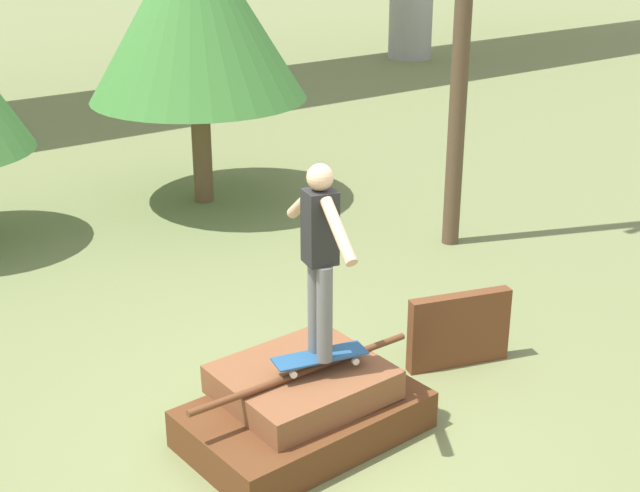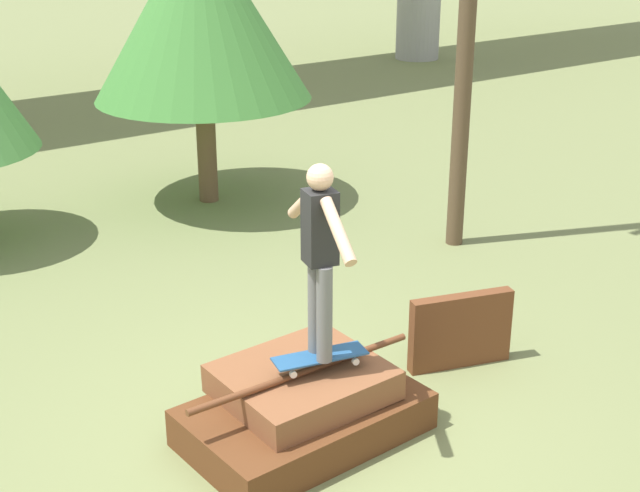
{
  "view_description": "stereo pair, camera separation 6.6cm",
  "coord_description": "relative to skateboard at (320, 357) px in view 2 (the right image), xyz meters",
  "views": [
    {
      "loc": [
        -3.4,
        -4.84,
        3.95
      ],
      "look_at": [
        0.13,
        -0.03,
        1.58
      ],
      "focal_mm": 50.0,
      "sensor_mm": 36.0,
      "label": 1
    },
    {
      "loc": [
        -3.35,
        -4.88,
        3.95
      ],
      "look_at": [
        0.13,
        -0.03,
        1.58
      ],
      "focal_mm": 50.0,
      "sensor_mm": 36.0,
      "label": 2
    }
  ],
  "objects": [
    {
      "name": "skateboard",
      "position": [
        0.0,
        0.0,
        0.0
      ],
      "size": [
        0.76,
        0.38,
        0.09
      ],
      "color": "#23517F",
      "rests_on": "scrap_pile"
    },
    {
      "name": "tree_behind_left",
      "position": [
        2.08,
        5.53,
        1.9
      ],
      "size": [
        2.85,
        2.85,
        3.75
      ],
      "color": "brown",
      "rests_on": "ground_plane"
    },
    {
      "name": "ground_plane",
      "position": [
        -0.13,
        0.03,
        -0.67
      ],
      "size": [
        80.0,
        80.0,
        0.0
      ],
      "primitive_type": "plane",
      "color": "olive"
    },
    {
      "name": "scrap_pile",
      "position": [
        -0.12,
        0.06,
        -0.43
      ],
      "size": [
        1.99,
        1.23,
        0.6
      ],
      "color": "#5B3319",
      "rests_on": "ground_plane"
    },
    {
      "name": "scrap_plank_loose",
      "position": [
        1.64,
        0.15,
        -0.33
      ],
      "size": [
        0.95,
        0.4,
        0.68
      ],
      "color": "brown",
      "rests_on": "ground_plane"
    },
    {
      "name": "skater",
      "position": [
        -0.0,
        -0.0,
        0.88
      ],
      "size": [
        0.34,
        1.13,
        1.51
      ],
      "color": "slate",
      "rests_on": "skateboard"
    }
  ]
}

